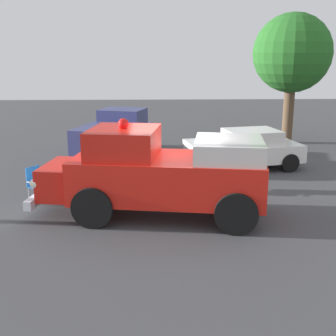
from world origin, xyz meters
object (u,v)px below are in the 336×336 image
at_px(parked_pickup, 115,133).
at_px(traffic_cone, 158,178).
at_px(lawn_chair_near_truck, 221,172).
at_px(oak_tree_left, 292,54).
at_px(spectator_seated, 219,170).
at_px(lawn_chair_by_car, 36,181).
at_px(vintage_fire_truck, 159,172).
at_px(classic_hot_rod, 243,149).

relative_size(parked_pickup, traffic_cone, 8.06).
relative_size(lawn_chair_near_truck, traffic_cone, 1.61).
distance_m(lawn_chair_near_truck, oak_tree_left, 9.41).
bearing_deg(oak_tree_left, spectator_seated, -30.47).
xyz_separation_m(parked_pickup, traffic_cone, (4.45, 1.69, -0.68)).
bearing_deg(lawn_chair_by_car, lawn_chair_near_truck, 98.44).
xyz_separation_m(parked_pickup, oak_tree_left, (-2.70, 8.05, 3.20)).
bearing_deg(parked_pickup, lawn_chair_near_truck, 37.37).
height_order(spectator_seated, oak_tree_left, oak_tree_left).
height_order(oak_tree_left, traffic_cone, oak_tree_left).
relative_size(parked_pickup, lawn_chair_by_car, 5.02).
xyz_separation_m(parked_pickup, spectator_seated, (4.91, 3.58, -0.29)).
height_order(vintage_fire_truck, lawn_chair_near_truck, vintage_fire_truck).
bearing_deg(oak_tree_left, traffic_cone, -41.67).
height_order(parked_pickup, lawn_chair_by_car, parked_pickup).
distance_m(vintage_fire_truck, lawn_chair_near_truck, 2.98).
bearing_deg(oak_tree_left, classic_hot_rod, -32.93).
xyz_separation_m(parked_pickup, lawn_chair_by_car, (5.64, -1.86, -0.40)).
relative_size(lawn_chair_near_truck, spectator_seated, 0.79).
relative_size(lawn_chair_by_car, traffic_cone, 1.61).
relative_size(vintage_fire_truck, parked_pickup, 1.21).
relative_size(vintage_fire_truck, oak_tree_left, 1.03).
bearing_deg(traffic_cone, lawn_chair_near_truck, 79.58).
bearing_deg(oak_tree_left, vintage_fire_truck, -33.34).
xyz_separation_m(vintage_fire_truck, classic_hot_rod, (-4.79, 3.20, -0.45)).
bearing_deg(classic_hot_rod, lawn_chair_by_car, -62.82).
height_order(lawn_chair_near_truck, lawn_chair_by_car, same).
bearing_deg(traffic_cone, spectator_seated, 76.57).
bearing_deg(classic_hot_rod, oak_tree_left, 147.07).
bearing_deg(oak_tree_left, parked_pickup, -71.49).
xyz_separation_m(lawn_chair_by_car, spectator_seated, (-0.74, 5.44, 0.11)).
height_order(vintage_fire_truck, oak_tree_left, oak_tree_left).
xyz_separation_m(lawn_chair_by_car, oak_tree_left, (-8.34, 9.91, 3.60)).
relative_size(parked_pickup, lawn_chair_near_truck, 5.02).
relative_size(parked_pickup, oak_tree_left, 0.85).
bearing_deg(parked_pickup, oak_tree_left, 108.51).
bearing_deg(lawn_chair_near_truck, oak_tree_left, 149.81).
height_order(vintage_fire_truck, parked_pickup, vintage_fire_truck).
bearing_deg(lawn_chair_near_truck, lawn_chair_by_car, -81.56).
bearing_deg(lawn_chair_near_truck, traffic_cone, -100.42).
bearing_deg(parked_pickup, classic_hot_rod, 66.10).
height_order(classic_hot_rod, traffic_cone, classic_hot_rod).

